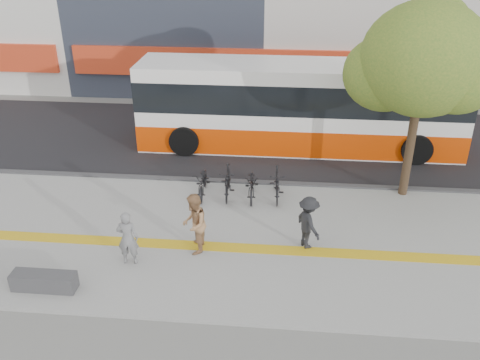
# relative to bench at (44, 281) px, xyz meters

# --- Properties ---
(ground) EXTENTS (120.00, 120.00, 0.00)m
(ground) POSITION_rel_bench_xyz_m (2.60, 1.20, -0.30)
(ground) COLOR slate
(ground) RESTS_ON ground
(sidewalk) EXTENTS (40.00, 7.00, 0.08)m
(sidewalk) POSITION_rel_bench_xyz_m (2.60, 2.70, -0.27)
(sidewalk) COLOR gray
(sidewalk) RESTS_ON ground
(tactile_strip) EXTENTS (40.00, 0.45, 0.01)m
(tactile_strip) POSITION_rel_bench_xyz_m (2.60, 2.20, -0.22)
(tactile_strip) COLOR gold
(tactile_strip) RESTS_ON sidewalk
(street) EXTENTS (40.00, 8.00, 0.06)m
(street) POSITION_rel_bench_xyz_m (2.60, 10.20, -0.28)
(street) COLOR black
(street) RESTS_ON ground
(curb) EXTENTS (40.00, 0.25, 0.14)m
(curb) POSITION_rel_bench_xyz_m (2.60, 6.20, -0.23)
(curb) COLOR #343436
(curb) RESTS_ON ground
(bench) EXTENTS (1.60, 0.45, 0.45)m
(bench) POSITION_rel_bench_xyz_m (0.00, 0.00, 0.00)
(bench) COLOR #343436
(bench) RESTS_ON sidewalk
(street_tree) EXTENTS (4.40, 3.80, 6.31)m
(street_tree) POSITION_rel_bench_xyz_m (9.78, 6.02, 4.21)
(street_tree) COLOR #342317
(street_tree) RESTS_ON sidewalk
(bus) EXTENTS (12.57, 2.98, 3.35)m
(bus) POSITION_rel_bench_xyz_m (6.31, 9.70, 1.33)
(bus) COLOR white
(bus) RESTS_ON street
(bicycle_row) EXTENTS (3.07, 1.79, 1.03)m
(bicycle_row) POSITION_rel_bench_xyz_m (4.35, 5.20, 0.26)
(bicycle_row) COLOR black
(bicycle_row) RESTS_ON sidewalk
(seated_woman) EXTENTS (0.58, 0.40, 1.55)m
(seated_woman) POSITION_rel_bench_xyz_m (1.80, 1.27, 0.55)
(seated_woman) COLOR black
(seated_woman) RESTS_ON sidewalk
(pedestrian_tan) EXTENTS (0.70, 0.88, 1.74)m
(pedestrian_tan) POSITION_rel_bench_xyz_m (3.44, 1.96, 0.65)
(pedestrian_tan) COLOR #A77A50
(pedestrian_tan) RESTS_ON sidewalk
(pedestrian_dark) EXTENTS (1.00, 1.16, 1.55)m
(pedestrian_dark) POSITION_rel_bench_xyz_m (6.53, 2.47, 0.55)
(pedestrian_dark) COLOR black
(pedestrian_dark) RESTS_ON sidewalk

